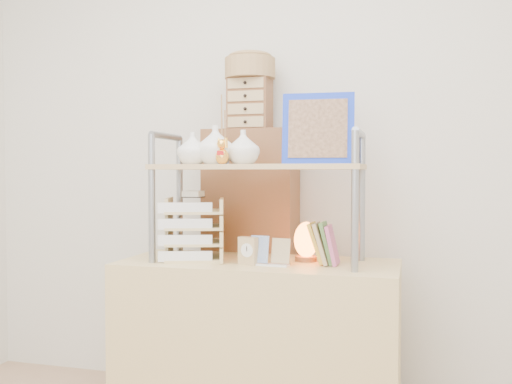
# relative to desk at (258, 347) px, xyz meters

# --- Properties ---
(desk) EXTENTS (1.20, 0.50, 0.75)m
(desk) POSITION_rel_desk_xyz_m (0.00, 0.00, 0.00)
(desk) COLOR tan
(desk) RESTS_ON ground
(cabinet) EXTENTS (0.45, 0.24, 1.35)m
(cabinet) POSITION_rel_desk_xyz_m (-0.14, 0.37, 0.30)
(cabinet) COLOR brown
(cabinet) RESTS_ON ground
(hutch) EXTENTS (0.90, 0.34, 0.74)m
(hutch) POSITION_rel_desk_xyz_m (-0.05, 0.01, 0.81)
(hutch) COLOR gray
(hutch) RESTS_ON desk
(letter_tray) EXTENTS (0.31, 0.30, 0.31)m
(letter_tray) POSITION_rel_desk_xyz_m (-0.29, -0.03, 0.50)
(letter_tray) COLOR #DDC484
(letter_tray) RESTS_ON desk
(salt_lamp) EXTENTS (0.11, 0.11, 0.17)m
(salt_lamp) POSITION_rel_desk_xyz_m (0.20, 0.07, 0.46)
(salt_lamp) COLOR brown
(salt_lamp) RESTS_ON desk
(desk_clock) EXTENTS (0.09, 0.06, 0.12)m
(desk_clock) POSITION_rel_desk_xyz_m (-0.02, -0.09, 0.43)
(desk_clock) COLOR tan
(desk_clock) RESTS_ON desk
(postcard_stand) EXTENTS (0.18, 0.07, 0.12)m
(postcard_stand) POSITION_rel_desk_xyz_m (0.07, -0.09, 0.41)
(postcard_stand) COLOR white
(postcard_stand) RESTS_ON desk
(drawer_chest) EXTENTS (0.20, 0.16, 0.25)m
(drawer_chest) POSITION_rel_desk_xyz_m (-0.14, 0.35, 1.10)
(drawer_chest) COLOR brown
(drawer_chest) RESTS_ON cabinet
(woven_basket) EXTENTS (0.25, 0.25, 0.10)m
(woven_basket) POSITION_rel_desk_xyz_m (-0.14, 0.35, 1.28)
(woven_basket) COLOR #966A44
(woven_basket) RESTS_ON drawer_chest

